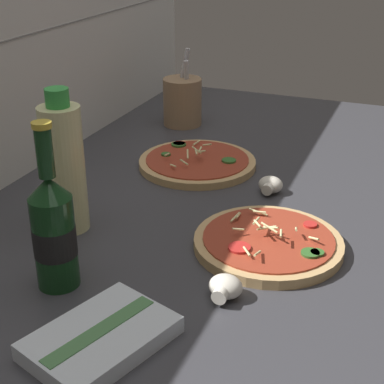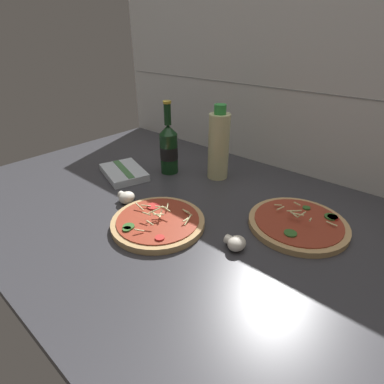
{
  "view_description": "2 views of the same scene",
  "coord_description": "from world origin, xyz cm",
  "px_view_note": "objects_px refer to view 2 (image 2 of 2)",
  "views": [
    {
      "loc": [
        -88.71,
        -28.79,
        51.24
      ],
      "look_at": [
        -5.07,
        4.96,
        8.67
      ],
      "focal_mm": 55.0,
      "sensor_mm": 36.0,
      "label": 1
    },
    {
      "loc": [
        40.55,
        -52.08,
        47.07
      ],
      "look_at": [
        -8.5,
        4.39,
        6.44
      ],
      "focal_mm": 28.0,
      "sensor_mm": 36.0,
      "label": 2
    }
  ],
  "objects_px": {
    "pizza_far": "(298,223)",
    "pizza_near": "(158,222)",
    "beer_bottle": "(169,148)",
    "oil_bottle": "(219,146)",
    "dish_towel": "(124,172)",
    "mushroom_right": "(236,243)",
    "mushroom_left": "(126,197)"
  },
  "relations": [
    {
      "from": "pizza_near",
      "to": "mushroom_right",
      "type": "distance_m",
      "value": 0.21
    },
    {
      "from": "oil_bottle",
      "to": "beer_bottle",
      "type": "bearing_deg",
      "value": -152.41
    },
    {
      "from": "pizza_near",
      "to": "mushroom_right",
      "type": "xyz_separation_m",
      "value": [
        0.2,
        0.05,
        0.01
      ]
    },
    {
      "from": "mushroom_left",
      "to": "mushroom_right",
      "type": "height_order",
      "value": "same"
    },
    {
      "from": "pizza_near",
      "to": "mushroom_left",
      "type": "distance_m",
      "value": 0.16
    },
    {
      "from": "pizza_near",
      "to": "dish_towel",
      "type": "distance_m",
      "value": 0.34
    },
    {
      "from": "oil_bottle",
      "to": "dish_towel",
      "type": "distance_m",
      "value": 0.34
    },
    {
      "from": "pizza_far",
      "to": "mushroom_right",
      "type": "height_order",
      "value": "pizza_far"
    },
    {
      "from": "mushroom_right",
      "to": "dish_towel",
      "type": "height_order",
      "value": "mushroom_right"
    },
    {
      "from": "oil_bottle",
      "to": "mushroom_right",
      "type": "xyz_separation_m",
      "value": [
        0.26,
        -0.28,
        -0.1
      ]
    },
    {
      "from": "beer_bottle",
      "to": "mushroom_right",
      "type": "distance_m",
      "value": 0.47
    },
    {
      "from": "mushroom_left",
      "to": "dish_towel",
      "type": "relative_size",
      "value": 0.25
    },
    {
      "from": "pizza_near",
      "to": "beer_bottle",
      "type": "height_order",
      "value": "beer_bottle"
    },
    {
      "from": "mushroom_left",
      "to": "mushroom_right",
      "type": "distance_m",
      "value": 0.36
    },
    {
      "from": "pizza_near",
      "to": "oil_bottle",
      "type": "relative_size",
      "value": 0.98
    },
    {
      "from": "oil_bottle",
      "to": "mushroom_right",
      "type": "height_order",
      "value": "oil_bottle"
    },
    {
      "from": "dish_towel",
      "to": "mushroom_right",
      "type": "bearing_deg",
      "value": -8.62
    },
    {
      "from": "beer_bottle",
      "to": "oil_bottle",
      "type": "distance_m",
      "value": 0.17
    },
    {
      "from": "beer_bottle",
      "to": "mushroom_left",
      "type": "height_order",
      "value": "beer_bottle"
    },
    {
      "from": "pizza_far",
      "to": "mushroom_right",
      "type": "bearing_deg",
      "value": -111.59
    },
    {
      "from": "pizza_near",
      "to": "mushroom_left",
      "type": "xyz_separation_m",
      "value": [
        -0.15,
        0.02,
        0.01
      ]
    },
    {
      "from": "beer_bottle",
      "to": "dish_towel",
      "type": "height_order",
      "value": "beer_bottle"
    },
    {
      "from": "mushroom_left",
      "to": "mushroom_right",
      "type": "xyz_separation_m",
      "value": [
        0.36,
        0.03,
        -0.0
      ]
    },
    {
      "from": "pizza_near",
      "to": "oil_bottle",
      "type": "bearing_deg",
      "value": 100.09
    },
    {
      "from": "beer_bottle",
      "to": "dish_towel",
      "type": "bearing_deg",
      "value": -127.7
    },
    {
      "from": "pizza_far",
      "to": "mushroom_left",
      "type": "distance_m",
      "value": 0.48
    },
    {
      "from": "pizza_far",
      "to": "pizza_near",
      "type": "bearing_deg",
      "value": -139.91
    },
    {
      "from": "pizza_near",
      "to": "mushroom_right",
      "type": "relative_size",
      "value": 4.85
    },
    {
      "from": "oil_bottle",
      "to": "dish_towel",
      "type": "xyz_separation_m",
      "value": [
        -0.25,
        -0.21,
        -0.1
      ]
    },
    {
      "from": "beer_bottle",
      "to": "mushroom_left",
      "type": "relative_size",
      "value": 4.85
    },
    {
      "from": "mushroom_right",
      "to": "oil_bottle",
      "type": "bearing_deg",
      "value": 132.92
    },
    {
      "from": "pizza_near",
      "to": "pizza_far",
      "type": "height_order",
      "value": "pizza_near"
    }
  ]
}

